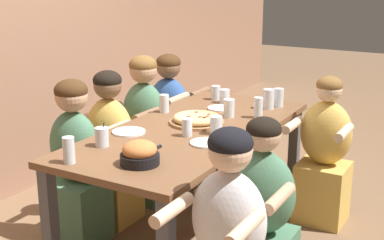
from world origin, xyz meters
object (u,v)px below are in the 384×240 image
(drinking_glass_h, at_px, (216,126))
(diner_near_right, at_px, (324,158))
(diner_near_midleft, at_px, (260,224))
(drinking_glass_j, at_px, (164,104))
(skillet_bowl, at_px, (140,154))
(diner_far_center, at_px, (111,153))
(empty_plate_c, at_px, (207,143))
(cocktail_glass_blue, at_px, (102,138))
(drinking_glass_c, at_px, (69,150))
(drinking_glass_d, at_px, (187,129))
(drinking_glass_f, at_px, (258,109))
(empty_plate_a, at_px, (220,108))
(diner_far_midleft, at_px, (76,168))
(drinking_glass_i, at_px, (229,108))
(pizza_board_main, at_px, (197,119))
(diner_far_right, at_px, (169,126))
(drinking_glass_b, at_px, (279,98))
(drinking_glass_g, at_px, (216,93))
(drinking_glass_e, at_px, (269,100))
(diner_far_midright, at_px, (145,134))
(empty_plate_b, at_px, (129,132))
(drinking_glass_a, at_px, (225,97))

(drinking_glass_h, relative_size, diner_near_right, 0.10)
(diner_near_midleft, bearing_deg, drinking_glass_j, -33.26)
(skillet_bowl, distance_m, diner_far_center, 1.07)
(empty_plate_c, xyz_separation_m, cocktail_glass_blue, (-0.33, 0.49, 0.04))
(skillet_bowl, bearing_deg, drinking_glass_c, 117.12)
(drinking_glass_c, height_order, drinking_glass_d, drinking_glass_c)
(drinking_glass_f, bearing_deg, cocktail_glass_blue, 151.71)
(empty_plate_a, distance_m, diner_far_center, 0.84)
(diner_far_midleft, distance_m, diner_near_midleft, 1.31)
(drinking_glass_i, xyz_separation_m, diner_far_center, (-0.35, 0.75, -0.35))
(drinking_glass_d, distance_m, diner_far_center, 0.81)
(empty_plate_c, bearing_deg, skillet_bowl, 162.82)
(diner_far_midleft, xyz_separation_m, diner_near_right, (1.08, -1.31, -0.03))
(pizza_board_main, xyz_separation_m, drinking_glass_h, (-0.13, -0.21, 0.02))
(diner_far_center, bearing_deg, diner_far_right, 90.00)
(drinking_glass_i, xyz_separation_m, drinking_glass_j, (-0.11, 0.45, -0.01))
(drinking_glass_b, height_order, drinking_glass_i, drinking_glass_b)
(drinking_glass_i, height_order, diner_near_midleft, diner_near_midleft)
(empty_plate_a, relative_size, drinking_glass_g, 1.71)
(drinking_glass_e, height_order, diner_far_center, diner_far_center)
(empty_plate_a, bearing_deg, diner_far_right, 65.99)
(empty_plate_a, bearing_deg, drinking_glass_c, 172.40)
(diner_near_midleft, bearing_deg, diner_far_right, -42.48)
(drinking_glass_e, relative_size, drinking_glass_h, 1.29)
(drinking_glass_c, bearing_deg, empty_plate_a, -7.60)
(empty_plate_a, height_order, drinking_glass_c, drinking_glass_c)
(empty_plate_c, relative_size, diner_far_midright, 0.17)
(drinking_glass_g, relative_size, diner_far_midleft, 0.10)
(drinking_glass_j, bearing_deg, drinking_glass_h, -116.41)
(empty_plate_b, xyz_separation_m, drinking_glass_e, (0.96, -0.52, 0.06))
(drinking_glass_a, xyz_separation_m, drinking_glass_b, (0.10, -0.39, 0.02))
(skillet_bowl, relative_size, drinking_glass_f, 2.10)
(diner_near_midleft, relative_size, diner_far_right, 0.96)
(diner_near_midleft, bearing_deg, drinking_glass_e, -69.49)
(drinking_glass_j, bearing_deg, drinking_glass_d, -133.64)
(drinking_glass_c, relative_size, diner_near_right, 0.13)
(diner_far_midleft, bearing_deg, drinking_glass_h, 20.88)
(pizza_board_main, bearing_deg, empty_plate_a, 5.00)
(drinking_glass_g, xyz_separation_m, diner_far_midright, (-0.32, 0.44, -0.31))
(drinking_glass_i, bearing_deg, drinking_glass_g, 37.63)
(drinking_glass_h, bearing_deg, cocktail_glass_blue, 139.34)
(skillet_bowl, xyz_separation_m, diner_far_midright, (1.11, 0.75, -0.32))
(cocktail_glass_blue, height_order, drinking_glass_c, drinking_glass_c)
(pizza_board_main, distance_m, drinking_glass_j, 0.37)
(drinking_glass_f, bearing_deg, empty_plate_a, 76.05)
(drinking_glass_d, bearing_deg, diner_near_midleft, -114.12)
(drinking_glass_g, xyz_separation_m, diner_far_right, (0.03, 0.44, -0.33))
(cocktail_glass_blue, distance_m, diner_near_right, 1.62)
(diner_far_midright, bearing_deg, drinking_glass_b, 20.57)
(diner_near_right, bearing_deg, empty_plate_c, 66.25)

